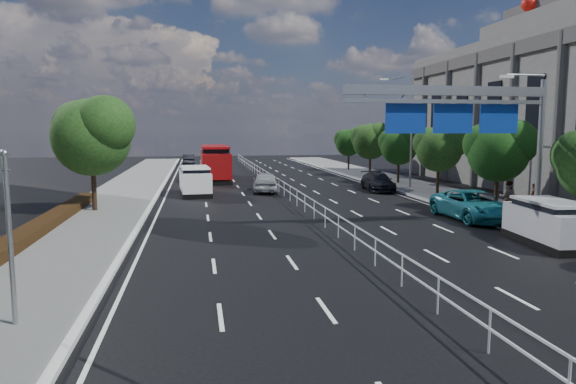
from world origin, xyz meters
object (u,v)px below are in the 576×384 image
object	(u,v)px
white_minivan	(195,181)
pedestrian_b	(508,197)
overhead_gantry	(469,112)
near_car_silver	(265,182)
near_car_dark	(189,160)
red_bus	(215,162)
pedestrian_a	(533,201)
silver_minivan	(550,223)
parked_car_dark	(378,182)
parked_car_teal	(473,205)

from	to	relation	value
white_minivan	pedestrian_b	world-z (taller)	white_minivan
overhead_gantry	near_car_silver	size ratio (longest dim) A/B	2.22
near_car_dark	pedestrian_b	bearing A→B (deg)	112.24
red_bus	pedestrian_a	world-z (taller)	red_bus
overhead_gantry	silver_minivan	size ratio (longest dim) A/B	2.19
overhead_gantry	parked_car_dark	xyz separation A→B (m)	(1.06, 15.26, -4.90)
near_car_silver	parked_car_teal	distance (m)	16.74
red_bus	pedestrian_a	size ratio (longest dim) A/B	5.93
overhead_gantry	parked_car_dark	world-z (taller)	overhead_gantry
pedestrian_b	white_minivan	bearing A→B (deg)	-1.51
near_car_silver	parked_car_teal	bearing A→B (deg)	130.81
near_car_dark	white_minivan	bearing A→B (deg)	91.64
white_minivan	pedestrian_b	bearing A→B (deg)	-39.93
overhead_gantry	silver_minivan	xyz separation A→B (m)	(1.56, -4.11, -4.69)
white_minivan	parked_car_teal	size ratio (longest dim) A/B	0.88
parked_car_teal	near_car_silver	bearing A→B (deg)	122.91
silver_minivan	parked_car_dark	xyz separation A→B (m)	(-0.50, 19.37, -0.22)
pedestrian_b	silver_minivan	bearing A→B (deg)	103.59
parked_car_dark	pedestrian_a	xyz separation A→B (m)	(3.49, -14.08, 0.35)
overhead_gantry	white_minivan	xyz separation A→B (m)	(-13.03, 15.02, -4.58)
near_car_silver	near_car_dark	world-z (taller)	near_car_silver
silver_minivan	parked_car_dark	distance (m)	19.38
parked_car_teal	parked_car_dark	xyz separation A→B (m)	(-0.50, 13.31, -0.08)
overhead_gantry	pedestrian_a	xyz separation A→B (m)	(4.55, 1.18, -4.55)
overhead_gantry	parked_car_dark	size ratio (longest dim) A/B	2.11
red_bus	parked_car_dark	world-z (taller)	red_bus
red_bus	near_car_dark	size ratio (longest dim) A/B	2.48
white_minivan	near_car_silver	distance (m)	5.37
near_car_dark	red_bus	bearing A→B (deg)	97.65
near_car_dark	near_car_silver	bearing A→B (deg)	101.29
near_car_silver	parked_car_dark	size ratio (longest dim) A/B	0.95
red_bus	near_car_silver	size ratio (longest dim) A/B	2.36
red_bus	near_car_silver	distance (m)	11.11
white_minivan	parked_car_dark	distance (m)	14.10
overhead_gantry	parked_car_teal	size ratio (longest dim) A/B	1.83
red_bus	parked_car_dark	bearing A→B (deg)	-42.42
near_car_silver	pedestrian_b	world-z (taller)	pedestrian_b
silver_minivan	parked_car_dark	bearing A→B (deg)	97.15
white_minivan	pedestrian_a	world-z (taller)	white_minivan
red_bus	near_car_dark	distance (m)	20.79
overhead_gantry	pedestrian_b	size ratio (longest dim) A/B	5.62
overhead_gantry	pedestrian_a	size ratio (longest dim) A/B	5.60
near_car_dark	pedestrian_a	xyz separation A→B (m)	(18.51, -45.79, 0.33)
overhead_gantry	parked_car_teal	world-z (taller)	overhead_gantry
red_bus	pedestrian_a	distance (m)	29.72
near_car_dark	parked_car_dark	world-z (taller)	near_car_dark
red_bus	near_car_dark	world-z (taller)	red_bus
silver_minivan	pedestrian_b	distance (m)	7.35
near_car_dark	pedestrian_a	bearing A→B (deg)	112.00
near_car_dark	parked_car_teal	distance (m)	47.62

